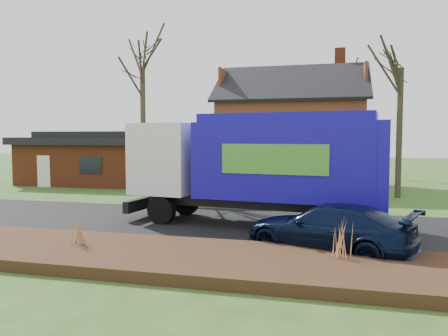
# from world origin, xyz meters

# --- Properties ---
(ground) EXTENTS (120.00, 120.00, 0.00)m
(ground) POSITION_xyz_m (0.00, 0.00, 0.00)
(ground) COLOR #2B4A18
(ground) RESTS_ON ground
(road) EXTENTS (80.00, 7.00, 0.02)m
(road) POSITION_xyz_m (0.00, 0.00, 0.01)
(road) COLOR black
(road) RESTS_ON ground
(mulch_verge) EXTENTS (80.00, 3.50, 0.30)m
(mulch_verge) POSITION_xyz_m (0.00, -5.30, 0.15)
(mulch_verge) COLOR black
(mulch_verge) RESTS_ON ground
(main_house) EXTENTS (12.95, 8.95, 9.26)m
(main_house) POSITION_xyz_m (1.49, 13.91, 4.03)
(main_house) COLOR beige
(main_house) RESTS_ON ground
(ranch_house) EXTENTS (9.80, 8.20, 3.70)m
(ranch_house) POSITION_xyz_m (-12.00, 13.00, 1.81)
(ranch_house) COLOR brown
(ranch_house) RESTS_ON ground
(garbage_truck) EXTENTS (9.91, 3.67, 4.15)m
(garbage_truck) POSITION_xyz_m (2.07, 0.14, 2.39)
(garbage_truck) COLOR black
(garbage_truck) RESTS_ON ground
(silver_sedan) EXTENTS (4.80, 1.76, 1.57)m
(silver_sedan) POSITION_xyz_m (-0.91, 4.81, 0.78)
(silver_sedan) COLOR #A0A2A7
(silver_sedan) RESTS_ON ground
(navy_wagon) EXTENTS (5.22, 3.54, 1.40)m
(navy_wagon) POSITION_xyz_m (4.64, -3.22, 0.70)
(navy_wagon) COLOR black
(navy_wagon) RESTS_ON ground
(tree_front_west) EXTENTS (3.47, 3.47, 10.31)m
(tree_front_west) POSITION_xyz_m (-6.29, 8.16, 8.49)
(tree_front_west) COLOR #413427
(tree_front_west) RESTS_ON ground
(tree_front_east) EXTENTS (3.62, 3.62, 10.06)m
(tree_front_east) POSITION_xyz_m (8.16, 9.54, 8.18)
(tree_front_east) COLOR #3A3223
(tree_front_east) RESTS_ON ground
(tree_back) EXTENTS (3.68, 3.68, 11.65)m
(tree_back) POSITION_xyz_m (5.80, 23.30, 9.71)
(tree_back) COLOR #3D2F24
(tree_back) RESTS_ON ground
(grass_clump_mid) EXTENTS (0.35, 0.29, 0.98)m
(grass_clump_mid) POSITION_xyz_m (-2.13, -5.21, 0.79)
(grass_clump_mid) COLOR #A67749
(grass_clump_mid) RESTS_ON mulch_verge
(grass_clump_east) EXTENTS (0.37, 0.31, 0.94)m
(grass_clump_east) POSITION_xyz_m (5.00, -4.72, 0.77)
(grass_clump_east) COLOR tan
(grass_clump_east) RESTS_ON mulch_verge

